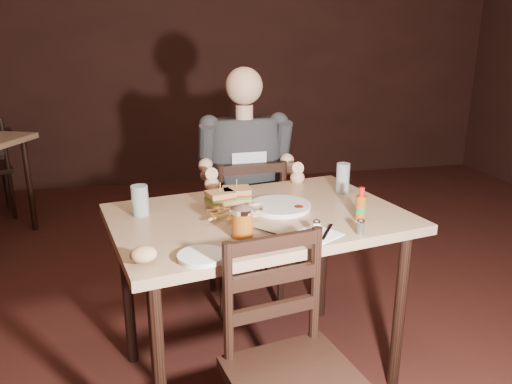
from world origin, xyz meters
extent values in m
plane|color=#341A16|center=(0.00, 3.50, 1.40)|extent=(6.00, 0.00, 6.00)
cube|color=tan|center=(-0.23, 0.26, 0.75)|extent=(1.31, 1.00, 0.04)
cylinder|color=black|center=(-0.67, -0.14, 0.36)|extent=(0.05, 0.05, 0.73)
cylinder|color=black|center=(-0.79, 0.47, 0.36)|extent=(0.05, 0.05, 0.73)
cylinder|color=black|center=(0.34, 0.05, 0.36)|extent=(0.05, 0.05, 0.73)
cylinder|color=black|center=(0.21, 0.67, 0.36)|extent=(0.05, 0.05, 0.73)
cylinder|color=black|center=(-1.58, 2.35, 0.36)|extent=(0.04, 0.04, 0.73)
cylinder|color=white|center=(-0.12, 0.31, 0.78)|extent=(0.31, 0.31, 0.01)
ellipsoid|color=maroon|center=(-0.05, 0.26, 0.79)|extent=(0.05, 0.05, 0.01)
cylinder|color=silver|center=(-0.70, 0.35, 0.83)|extent=(0.08, 0.08, 0.13)
cylinder|color=silver|center=(0.22, 0.47, 0.84)|extent=(0.07, 0.07, 0.14)
cube|color=white|center=(-0.07, 0.00, 0.77)|extent=(0.21, 0.21, 0.00)
cube|color=silver|center=(-0.23, 0.03, 0.78)|extent=(0.16, 0.19, 0.01)
cube|color=silver|center=(-0.02, 0.00, 0.78)|extent=(0.10, 0.15, 0.01)
cylinder|color=white|center=(-0.51, -0.12, 0.78)|extent=(0.18, 0.18, 0.01)
ellipsoid|color=tan|center=(-0.69, -0.13, 0.81)|extent=(0.10, 0.09, 0.05)
camera|label=1|loc=(-0.65, -1.63, 1.48)|focal=35.00mm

